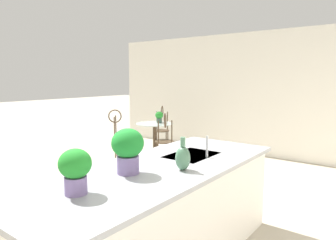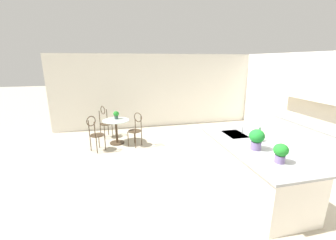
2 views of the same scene
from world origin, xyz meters
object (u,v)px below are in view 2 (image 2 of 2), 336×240
at_px(chair_near_window, 95,132).
at_px(chair_by_island, 136,128).
at_px(potted_plant_counter_near, 257,138).
at_px(vase_on_counter, 259,136).
at_px(chair_toward_desk, 105,120).
at_px(potted_plant_counter_far, 281,152).
at_px(bistro_table, 116,129).
at_px(potted_plant_on_table, 116,114).

bearing_deg(chair_near_window, chair_by_island, 95.91).
bearing_deg(potted_plant_counter_near, vase_on_counter, 138.52).
height_order(chair_toward_desk, vase_on_counter, vase_on_counter).
bearing_deg(potted_plant_counter_far, chair_by_island, -150.73).
bearing_deg(bistro_table, chair_by_island, 56.90).
height_order(bistro_table, chair_toward_desk, chair_toward_desk).
bearing_deg(chair_near_window, chair_toward_desk, 169.71).
relative_size(chair_toward_desk, potted_plant_on_table, 4.28).
relative_size(potted_plant_counter_near, vase_on_counter, 1.31).
bearing_deg(vase_on_counter, bistro_table, -136.68).
distance_m(bistro_table, potted_plant_counter_near, 4.17).
bearing_deg(potted_plant_counter_near, chair_toward_desk, -144.70).
height_order(potted_plant_counter_near, potted_plant_counter_far, potted_plant_counter_near).
distance_m(chair_toward_desk, potted_plant_counter_far, 5.39).
xyz_separation_m(chair_by_island, potted_plant_counter_near, (2.92, 1.90, 0.56)).
bearing_deg(chair_toward_desk, chair_near_window, -10.29).
distance_m(potted_plant_counter_far, vase_on_counter, 0.94).
bearing_deg(chair_by_island, chair_toward_desk, -139.02).
relative_size(chair_near_window, vase_on_counter, 3.62).
relative_size(chair_by_island, chair_toward_desk, 1.00).
bearing_deg(vase_on_counter, potted_plant_counter_far, -16.25).
xyz_separation_m(chair_toward_desk, potted_plant_counter_far, (4.53, 2.86, 0.53)).
xyz_separation_m(potted_plant_on_table, potted_plant_counter_far, (3.98, 2.49, 0.22)).
relative_size(bistro_table, potted_plant_counter_near, 2.12).
bearing_deg(chair_near_window, potted_plant_counter_far, 42.54).
distance_m(chair_toward_desk, vase_on_counter, 4.81).
bearing_deg(potted_plant_counter_near, bistro_table, -143.18).
bearing_deg(potted_plant_counter_near, potted_plant_counter_far, 4.89).
distance_m(bistro_table, potted_plant_on_table, 0.45).
bearing_deg(chair_toward_desk, potted_plant_counter_far, 32.31).
height_order(potted_plant_on_table, potted_plant_counter_far, potted_plant_counter_far).
xyz_separation_m(chair_near_window, potted_plant_on_table, (-0.62, 0.59, 0.31)).
height_order(chair_by_island, potted_plant_counter_near, potted_plant_counter_near).
relative_size(chair_near_window, potted_plant_counter_far, 3.30).
distance_m(chair_by_island, potted_plant_counter_near, 3.53).
bearing_deg(bistro_table, potted_plant_counter_near, 36.82).
xyz_separation_m(potted_plant_counter_near, potted_plant_counter_far, (0.55, 0.05, -0.04)).
bearing_deg(chair_by_island, potted_plant_counter_near, 33.02).
xyz_separation_m(chair_by_island, potted_plant_on_table, (-0.51, -0.54, 0.31)).
relative_size(potted_plant_on_table, potted_plant_counter_near, 0.64).
distance_m(chair_near_window, chair_toward_desk, 1.19).
height_order(chair_near_window, chair_by_island, same).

